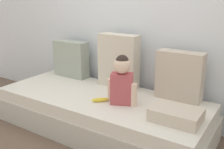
# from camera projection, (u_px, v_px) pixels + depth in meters

# --- Properties ---
(ground_plane) EXTENTS (12.00, 12.00, 0.00)m
(ground_plane) POSITION_uv_depth(u_px,v_px,m) (101.00, 128.00, 2.78)
(ground_plane) COLOR brown
(back_wall) EXTENTS (5.43, 0.10, 2.24)m
(back_wall) POSITION_uv_depth(u_px,v_px,m) (130.00, 17.00, 2.92)
(back_wall) COLOR silver
(back_wall) RESTS_ON ground
(couch) EXTENTS (2.23, 0.90, 0.38)m
(couch) POSITION_uv_depth(u_px,v_px,m) (101.00, 113.00, 2.72)
(couch) COLOR beige
(couch) RESTS_ON ground
(throw_pillow_left) EXTENTS (0.45, 0.16, 0.44)m
(throw_pillow_left) POSITION_uv_depth(u_px,v_px,m) (71.00, 59.00, 3.24)
(throw_pillow_left) COLOR #99A393
(throw_pillow_left) RESTS_ON couch
(throw_pillow_center) EXTENTS (0.45, 0.16, 0.58)m
(throw_pillow_center) POSITION_uv_depth(u_px,v_px,m) (119.00, 61.00, 2.86)
(throw_pillow_center) COLOR beige
(throw_pillow_center) RESTS_ON couch
(throw_pillow_right) EXTENTS (0.44, 0.16, 0.48)m
(throw_pillow_right) POSITION_uv_depth(u_px,v_px,m) (180.00, 76.00, 2.52)
(throw_pillow_right) COLOR #C1B29E
(throw_pillow_right) RESTS_ON couch
(toddler) EXTENTS (0.31, 0.20, 0.47)m
(toddler) POSITION_uv_depth(u_px,v_px,m) (122.00, 80.00, 2.41)
(toddler) COLOR #B24C51
(toddler) RESTS_ON couch
(banana) EXTENTS (0.15, 0.15, 0.04)m
(banana) POSITION_uv_depth(u_px,v_px,m) (100.00, 100.00, 2.51)
(banana) COLOR yellow
(banana) RESTS_ON couch
(folded_blanket) EXTENTS (0.40, 0.28, 0.11)m
(folded_blanket) POSITION_uv_depth(u_px,v_px,m) (176.00, 115.00, 2.13)
(folded_blanket) COLOR beige
(folded_blanket) RESTS_ON couch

